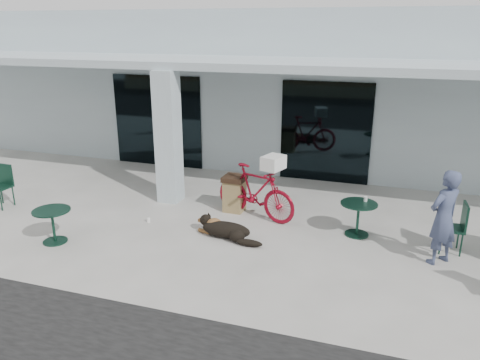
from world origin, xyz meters
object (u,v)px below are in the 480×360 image
(cafe_table_far, at_px, (358,219))
(person, at_px, (444,218))
(cafe_table_near, at_px, (53,226))
(cafe_chair_near, at_px, (0,187))
(trash_receptacle, at_px, (235,193))
(cafe_chair_far_b, at_px, (451,227))
(bicycle, at_px, (255,192))
(dog, at_px, (226,229))

(cafe_table_far, height_order, person, person)
(cafe_table_near, distance_m, cafe_table_far, 6.05)
(cafe_chair_near, xyz_separation_m, trash_receptacle, (5.28, 1.49, -0.08))
(cafe_chair_near, xyz_separation_m, cafe_chair_far_b, (9.79, 0.82, -0.01))
(trash_receptacle, bearing_deg, cafe_table_far, -9.57)
(bicycle, relative_size, cafe_table_far, 2.70)
(dog, height_order, cafe_table_far, cafe_table_far)
(dog, relative_size, cafe_table_near, 1.60)
(cafe_table_far, xyz_separation_m, cafe_chair_far_b, (1.71, -0.20, 0.14))
(bicycle, xyz_separation_m, cafe_chair_far_b, (3.95, -0.44, -0.11))
(dog, height_order, cafe_chair_near, cafe_chair_near)
(trash_receptacle, bearing_deg, cafe_chair_near, -164.21)
(trash_receptacle, bearing_deg, cafe_table_near, -136.71)
(trash_receptacle, bearing_deg, cafe_chair_far_b, -8.51)
(bicycle, height_order, cafe_table_far, bicycle)
(cafe_chair_far_b, height_order, person, person)
(dog, distance_m, cafe_table_near, 3.39)
(dog, relative_size, cafe_chair_near, 1.16)
(cafe_chair_near, height_order, person, person)
(dog, distance_m, cafe_chair_near, 5.60)
(dog, distance_m, person, 4.04)
(cafe_table_far, relative_size, person, 0.43)
(cafe_table_near, height_order, cafe_chair_far_b, cafe_chair_far_b)
(bicycle, xyz_separation_m, cafe_table_near, (-3.40, -2.44, -0.26))
(bicycle, distance_m, person, 3.86)
(person, xyz_separation_m, trash_receptacle, (-4.29, 1.20, -0.45))
(person, bearing_deg, cafe_chair_near, -43.65)
(bicycle, bearing_deg, person, -86.68)
(cafe_table_far, bearing_deg, cafe_chair_far_b, -6.77)
(dog, distance_m, cafe_chair_far_b, 4.28)
(bicycle, distance_m, dog, 1.29)
(cafe_chair_near, bearing_deg, cafe_table_near, -23.10)
(cafe_chair_far_b, xyz_separation_m, trash_receptacle, (-4.51, 0.68, -0.07))
(person, bearing_deg, cafe_table_far, -71.53)
(cafe_table_far, bearing_deg, bicycle, 173.97)
(cafe_table_near, bearing_deg, dog, 21.47)
(cafe_chair_far_b, bearing_deg, cafe_table_near, -77.42)
(cafe_table_near, bearing_deg, trash_receptacle, 43.29)
(person, bearing_deg, cafe_chair_far_b, -158.19)
(cafe_chair_near, bearing_deg, dog, 3.30)
(bicycle, xyz_separation_m, trash_receptacle, (-0.56, 0.24, -0.18))
(cafe_chair_far_b, bearing_deg, bicycle, -98.99)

